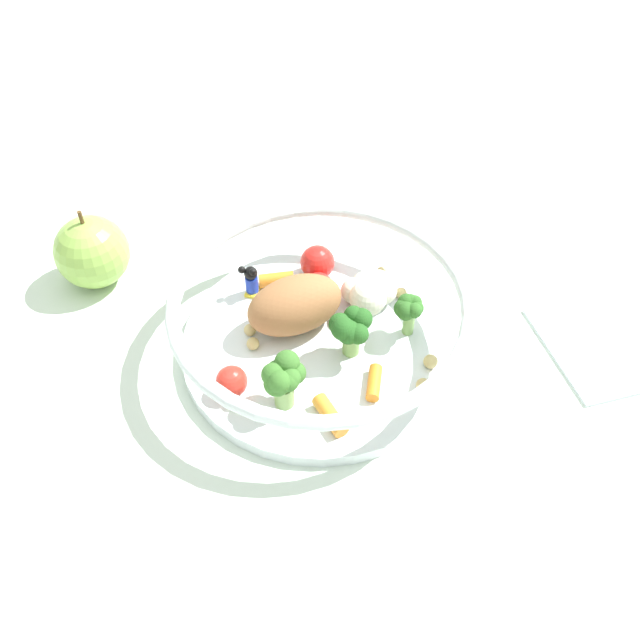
# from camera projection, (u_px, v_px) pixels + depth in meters

# --- Properties ---
(ground_plane) EXTENTS (2.40, 2.40, 0.00)m
(ground_plane) POSITION_uv_depth(u_px,v_px,m) (303.00, 357.00, 0.57)
(ground_plane) COLOR silver
(food_container) EXTENTS (0.24, 0.24, 0.06)m
(food_container) POSITION_uv_depth(u_px,v_px,m) (321.00, 318.00, 0.56)
(food_container) COLOR white
(food_container) RESTS_ON ground_plane
(loose_apple) EXTENTS (0.07, 0.07, 0.08)m
(loose_apple) POSITION_uv_depth(u_px,v_px,m) (92.00, 252.00, 0.61)
(loose_apple) COLOR #8CB74C
(loose_apple) RESTS_ON ground_plane
(folded_napkin) EXTENTS (0.15, 0.14, 0.01)m
(folded_napkin) POSITION_uv_depth(u_px,v_px,m) (617.00, 340.00, 0.58)
(folded_napkin) COLOR white
(folded_napkin) RESTS_ON ground_plane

